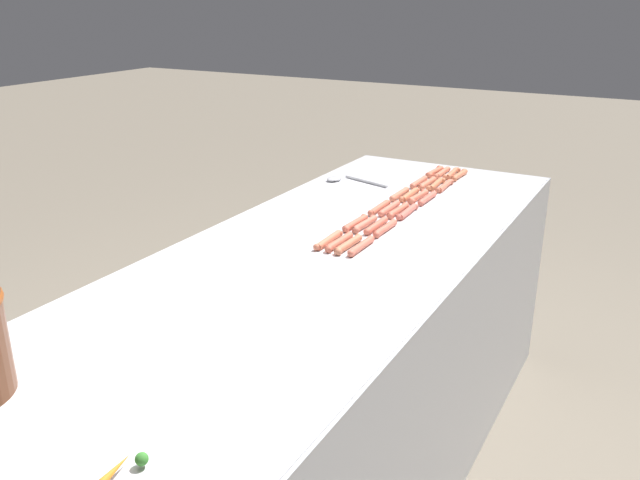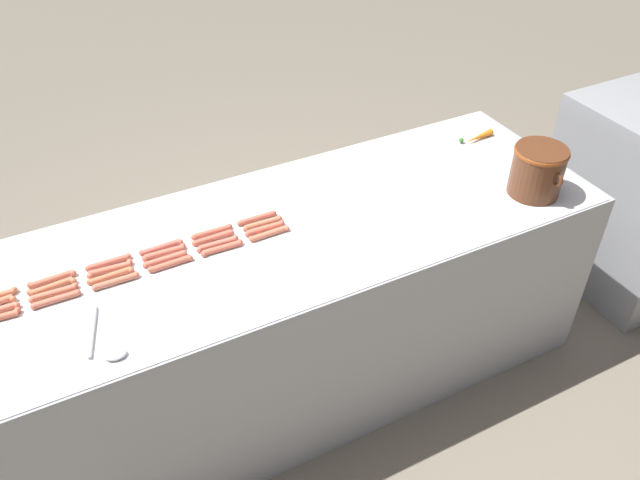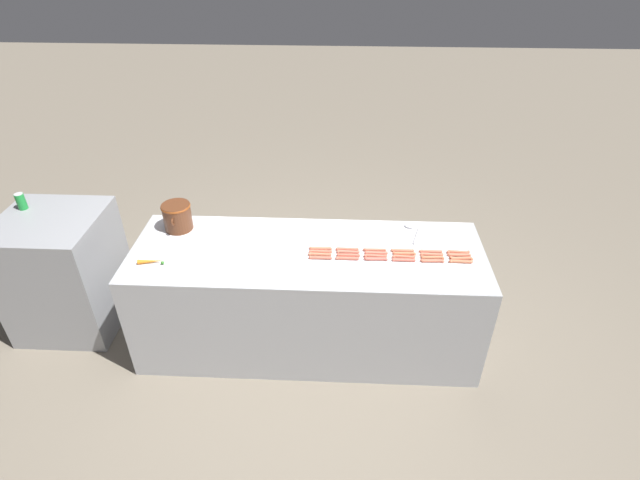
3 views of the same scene
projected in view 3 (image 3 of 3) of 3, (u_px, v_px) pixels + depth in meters
ground_plane at (309, 338)px, 3.89m from camera, size 20.00×20.00×0.00m
griddle_counter at (308, 297)px, 3.65m from camera, size 0.85×2.47×0.85m
back_cabinet at (65, 272)px, 3.81m from camera, size 0.73×0.73×0.96m
hot_dog_0 at (461, 261)px, 3.29m from camera, size 0.03×0.16×0.02m
hot_dog_1 at (432, 261)px, 3.29m from camera, size 0.03×0.16×0.02m
hot_dog_2 at (404, 260)px, 3.30m from camera, size 0.02×0.16×0.02m
hot_dog_3 at (376, 259)px, 3.31m from camera, size 0.03×0.16×0.02m
hot_dog_4 at (347, 258)px, 3.32m from camera, size 0.03×0.16×0.02m
hot_dog_5 at (320, 258)px, 3.32m from camera, size 0.02×0.16×0.02m
hot_dog_6 at (461, 258)px, 3.31m from camera, size 0.03×0.16×0.02m
hot_dog_7 at (433, 257)px, 3.32m from camera, size 0.03×0.16×0.02m
hot_dog_8 at (404, 257)px, 3.33m from camera, size 0.03×0.16×0.02m
hot_dog_9 at (375, 256)px, 3.34m from camera, size 0.03×0.16×0.02m
hot_dog_10 at (348, 255)px, 3.35m from camera, size 0.02×0.16×0.02m
hot_dog_11 at (320, 254)px, 3.35m from camera, size 0.03×0.16×0.02m
hot_dog_12 at (459, 255)px, 3.35m from camera, size 0.03×0.16×0.02m
hot_dog_13 at (432, 254)px, 3.35m from camera, size 0.03×0.16×0.02m
hot_dog_14 at (404, 253)px, 3.36m from camera, size 0.03×0.16×0.02m
hot_dog_15 at (376, 253)px, 3.37m from camera, size 0.02×0.16×0.02m
hot_dog_16 at (348, 252)px, 3.38m from camera, size 0.03×0.16×0.02m
hot_dog_17 at (321, 251)px, 3.38m from camera, size 0.03×0.16×0.02m
hot_dog_18 at (458, 252)px, 3.38m from camera, size 0.03×0.16×0.02m
hot_dog_19 at (431, 251)px, 3.38m from camera, size 0.02×0.16×0.02m
hot_dog_20 at (402, 250)px, 3.39m from camera, size 0.02×0.16×0.02m
hot_dog_21 at (375, 250)px, 3.40m from camera, size 0.02×0.16×0.02m
hot_dog_22 at (347, 249)px, 3.40m from camera, size 0.03×0.16×0.02m
hot_dog_23 at (321, 248)px, 3.41m from camera, size 0.03×0.16×0.02m
bean_pot at (177, 215)px, 3.58m from camera, size 0.26×0.21×0.20m
serving_spoon at (411, 229)px, 3.62m from camera, size 0.27×0.12×0.02m
carrot at (151, 261)px, 3.28m from camera, size 0.06×0.18×0.03m
soda_can at (21, 201)px, 3.63m from camera, size 0.07×0.07×0.12m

